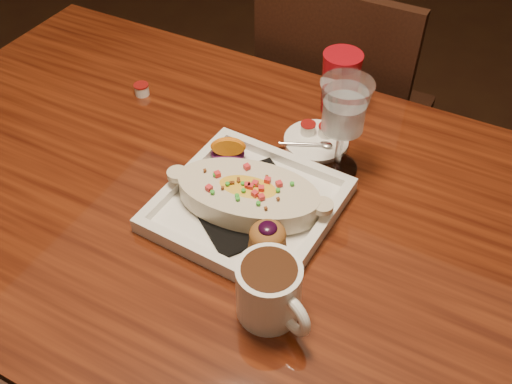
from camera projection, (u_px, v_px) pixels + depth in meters
The scene contains 8 objects.
table at pixel (226, 232), 1.12m from camera, with size 1.50×0.90×0.75m.
chair_far at pixel (339, 117), 1.61m from camera, with size 0.42×0.42×0.93m.
plate at pixel (249, 201), 1.00m from camera, with size 0.31×0.31×0.08m.
coffee_mug at pixel (270, 290), 0.84m from camera, with size 0.13×0.10×0.10m.
goblet at pixel (344, 112), 1.01m from camera, with size 0.09×0.09×0.20m.
saucer at pixel (315, 139), 1.15m from camera, with size 0.13×0.13×0.09m.
creamer_loose at pixel (142, 89), 1.27m from camera, with size 0.03×0.03×0.03m.
red_tumbler at pixel (340, 83), 1.19m from camera, with size 0.08×0.08×0.14m, color #A50B16.
Camera 1 is at (0.39, -0.62, 1.50)m, focal length 40.00 mm.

